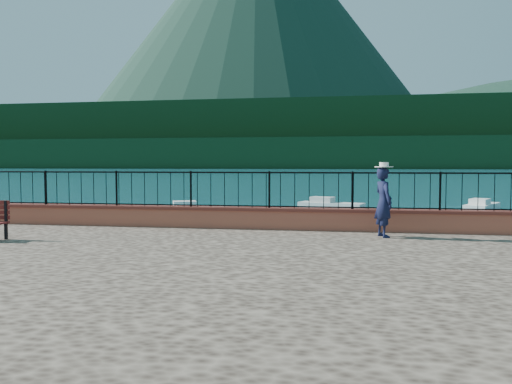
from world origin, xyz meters
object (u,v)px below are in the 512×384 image
(person, at_px, (384,202))
(boat_2, at_px, (480,224))
(boat_3, at_px, (194,207))
(boat_5, at_px, (482,204))
(boat_0, at_px, (101,235))
(boat_4, at_px, (331,203))
(boat_1, at_px, (346,218))

(person, height_order, boat_2, person)
(boat_3, distance_m, boat_5, 18.22)
(boat_0, bearing_deg, boat_3, 90.64)
(boat_4, bearing_deg, boat_2, -38.30)
(boat_1, bearing_deg, boat_0, -133.07)
(boat_0, height_order, boat_1, same)
(boat_0, relative_size, boat_1, 0.87)
(person, bearing_deg, boat_0, 44.18)
(boat_0, distance_m, boat_4, 18.14)
(boat_1, xyz_separation_m, boat_2, (5.66, -1.26, 0.00))
(boat_2, height_order, boat_3, same)
(person, height_order, boat_3, person)
(boat_2, xyz_separation_m, boat_3, (-14.44, 5.70, 0.00))
(boat_3, distance_m, boat_4, 9.18)
(boat_1, relative_size, boat_5, 1.11)
(boat_2, relative_size, boat_4, 0.92)
(boat_4, bearing_deg, boat_0, -96.17)
(boat_2, distance_m, boat_5, 11.44)
(boat_5, bearing_deg, boat_3, 135.80)
(person, xyz_separation_m, boat_5, (7.84, 21.34, -1.64))
(boat_0, relative_size, boat_4, 0.88)
(person, height_order, boat_4, person)
(person, distance_m, boat_5, 22.79)
(boat_1, bearing_deg, boat_2, -5.36)
(boat_0, height_order, boat_2, same)
(boat_1, distance_m, boat_3, 9.83)
(boat_1, bearing_deg, boat_3, 160.39)
(person, height_order, boat_5, person)
(person, relative_size, boat_4, 0.40)
(boat_2, xyz_separation_m, boat_5, (2.98, 11.05, 0.00))
(person, bearing_deg, boat_3, 9.42)
(person, xyz_separation_m, boat_1, (-0.81, 11.55, -1.64))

